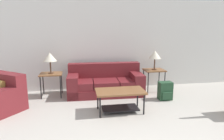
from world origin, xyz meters
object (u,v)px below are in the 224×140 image
object	(u,v)px
table_lamp_left	(50,57)
backpack	(165,91)
couch	(105,83)
side_table_left	(51,76)
table_lamp_right	(155,55)
side_table_right	(154,72)
coffee_table	(120,96)

from	to	relation	value
table_lamp_left	backpack	bearing A→B (deg)	-14.88
couch	side_table_left	bearing A→B (deg)	178.28
couch	table_lamp_right	distance (m)	1.60
couch	side_table_left	distance (m)	1.45
side_table_right	table_lamp_right	bearing A→B (deg)	90.00
coffee_table	table_lamp_right	distance (m)	1.95
coffee_table	table_lamp_left	xyz separation A→B (m)	(-1.57, 1.30, 0.69)
couch	table_lamp_left	world-z (taller)	table_lamp_left
table_lamp_right	backpack	distance (m)	1.12
coffee_table	backpack	xyz separation A→B (m)	(1.28, 0.55, -0.13)
table_lamp_left	table_lamp_right	distance (m)	2.84
table_lamp_right	side_table_left	bearing A→B (deg)	-180.00
side_table_right	couch	bearing A→B (deg)	-178.28
side_table_left	backpack	world-z (taller)	side_table_left
couch	table_lamp_left	size ratio (longest dim) A/B	3.73
side_table_left	side_table_right	xyz separation A→B (m)	(2.84, 0.00, 0.00)
side_table_left	side_table_right	size ratio (longest dim) A/B	1.00
backpack	couch	bearing A→B (deg)	153.43
backpack	side_table_right	bearing A→B (deg)	90.73
backpack	table_lamp_right	bearing A→B (deg)	90.73
table_lamp_left	table_lamp_right	xyz separation A→B (m)	(2.84, 0.00, 0.00)
side_table_left	table_lamp_left	distance (m)	0.49
table_lamp_right	backpack	bearing A→B (deg)	-89.27
couch	side_table_right	xyz separation A→B (m)	(1.42, 0.04, 0.26)
coffee_table	table_lamp_left	distance (m)	2.15
couch	side_table_right	size ratio (longest dim) A/B	3.26
side_table_left	backpack	distance (m)	2.97
side_table_right	table_lamp_left	world-z (taller)	table_lamp_left
table_lamp_right	side_table_right	bearing A→B (deg)	-90.00
table_lamp_left	coffee_table	bearing A→B (deg)	-39.78
coffee_table	table_lamp_right	xyz separation A→B (m)	(1.27, 1.30, 0.69)
table_lamp_left	backpack	distance (m)	3.06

